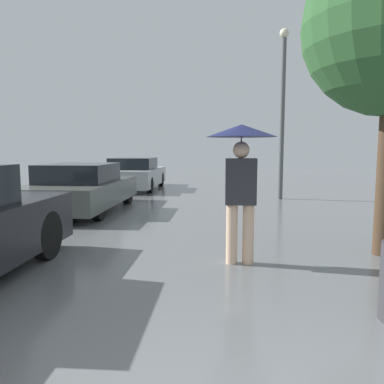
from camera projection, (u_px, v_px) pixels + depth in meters
pedestrian at (241, 160)px, 4.91m from camera, size 0.92×0.92×1.86m
parked_car_middle at (82, 188)px, 9.33m from camera, size 1.84×4.13×1.18m
parked_car_farthest at (135, 174)px, 14.40m from camera, size 1.80×4.09×1.20m
street_lamp at (283, 104)px, 11.25m from camera, size 0.28×0.28×5.07m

